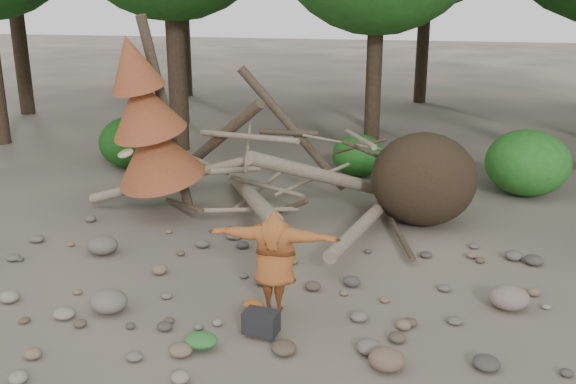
# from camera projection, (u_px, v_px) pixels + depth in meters

# --- Properties ---
(ground) EXTENTS (120.00, 120.00, 0.00)m
(ground) POSITION_uv_depth(u_px,v_px,m) (247.00, 301.00, 10.29)
(ground) COLOR #514C44
(ground) RESTS_ON ground
(deadfall_pile) EXTENTS (8.55, 5.24, 3.30)m
(deadfall_pile) POSITION_uv_depth(u_px,v_px,m) (395.00, 180.00, 13.51)
(deadfall_pile) COLOR #332619
(deadfall_pile) RESTS_ON ground
(dead_conifer) EXTENTS (2.06, 2.16, 4.35)m
(dead_conifer) POSITION_uv_depth(u_px,v_px,m) (149.00, 123.00, 13.47)
(dead_conifer) COLOR #4C3F30
(dead_conifer) RESTS_ON ground
(bush_left) EXTENTS (1.80, 1.80, 1.44)m
(bush_left) POSITION_uv_depth(u_px,v_px,m) (132.00, 142.00, 17.96)
(bush_left) COLOR #184E15
(bush_left) RESTS_ON ground
(bush_mid) EXTENTS (1.40, 1.40, 1.12)m
(bush_mid) POSITION_uv_depth(u_px,v_px,m) (358.00, 155.00, 17.21)
(bush_mid) COLOR #21631C
(bush_mid) RESTS_ON ground
(bush_right) EXTENTS (2.00, 2.00, 1.60)m
(bush_right) POSITION_uv_depth(u_px,v_px,m) (527.00, 163.00, 15.48)
(bush_right) COLOR #2A7624
(bush_right) RESTS_ON ground
(frisbee_thrower) EXTENTS (3.50, 0.59, 2.38)m
(frisbee_thrower) POSITION_uv_depth(u_px,v_px,m) (275.00, 261.00, 9.58)
(frisbee_thrower) COLOR #944D21
(frisbee_thrower) RESTS_ON ground
(backpack) EXTENTS (0.52, 0.38, 0.32)m
(backpack) POSITION_uv_depth(u_px,v_px,m) (261.00, 326.00, 9.19)
(backpack) COLOR black
(backpack) RESTS_ON ground
(cloth_green) EXTENTS (0.47, 0.39, 0.18)m
(cloth_green) POSITION_uv_depth(u_px,v_px,m) (201.00, 343.00, 8.88)
(cloth_green) COLOR #2B6C2C
(cloth_green) RESTS_ON ground
(cloth_orange) EXTENTS (0.32, 0.26, 0.12)m
(cloth_orange) POSITION_uv_depth(u_px,v_px,m) (254.00, 308.00, 9.95)
(cloth_orange) COLOR #BA581F
(cloth_orange) RESTS_ON ground
(boulder_front_left) EXTENTS (0.59, 0.53, 0.35)m
(boulder_front_left) POSITION_uv_depth(u_px,v_px,m) (108.00, 301.00, 9.89)
(boulder_front_left) COLOR #6E655C
(boulder_front_left) RESTS_ON ground
(boulder_front_right) EXTENTS (0.48, 0.43, 0.29)m
(boulder_front_right) POSITION_uv_depth(u_px,v_px,m) (386.00, 359.00, 8.39)
(boulder_front_right) COLOR brown
(boulder_front_right) RESTS_ON ground
(boulder_mid_right) EXTENTS (0.62, 0.56, 0.37)m
(boulder_mid_right) POSITION_uv_depth(u_px,v_px,m) (509.00, 297.00, 10.00)
(boulder_mid_right) COLOR gray
(boulder_mid_right) RESTS_ON ground
(boulder_mid_left) EXTENTS (0.59, 0.53, 0.35)m
(boulder_mid_left) POSITION_uv_depth(u_px,v_px,m) (102.00, 245.00, 12.10)
(boulder_mid_left) COLOR #635B54
(boulder_mid_left) RESTS_ON ground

